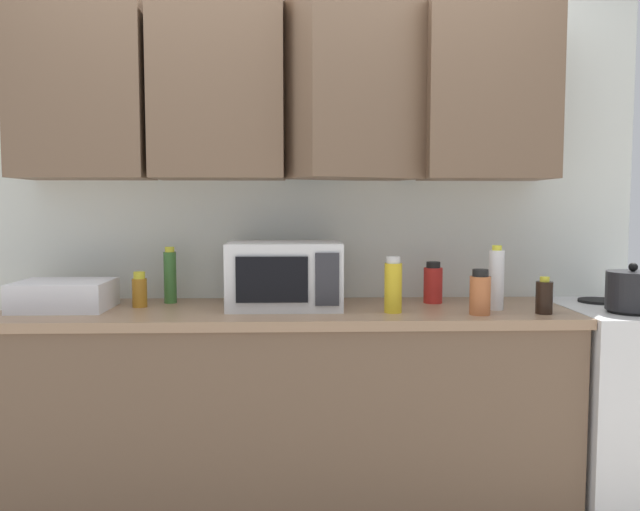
{
  "coord_description": "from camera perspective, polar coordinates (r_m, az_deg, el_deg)",
  "views": [
    {
      "loc": [
        0.05,
        -2.97,
        1.34
      ],
      "look_at": [
        0.14,
        -0.25,
        1.12
      ],
      "focal_mm": 35.64,
      "sensor_mm": 36.0,
      "label": 1
    }
  ],
  "objects": [
    {
      "name": "bottle_yellow_mustard",
      "position": [
        2.6,
        6.58,
        -2.72
      ],
      "size": [
        0.07,
        0.07,
        0.23
      ],
      "color": "gold",
      "rests_on": "counter_run"
    },
    {
      "name": "microwave",
      "position": [
        2.72,
        -3.16,
        -1.72
      ],
      "size": [
        0.48,
        0.37,
        0.28
      ],
      "color": "silver",
      "rests_on": "counter_run"
    },
    {
      "name": "bottle_spice_jar",
      "position": [
        2.61,
        14.17,
        -3.31
      ],
      "size": [
        0.08,
        0.08,
        0.18
      ],
      "color": "#BC6638",
      "rests_on": "counter_run"
    },
    {
      "name": "bottle_red_sauce",
      "position": [
        2.88,
        10.11,
        -2.5
      ],
      "size": [
        0.08,
        0.08,
        0.18
      ],
      "color": "red",
      "rests_on": "counter_run"
    },
    {
      "name": "bottle_green_oil",
      "position": [
        2.91,
        -13.31,
        -1.81
      ],
      "size": [
        0.06,
        0.06,
        0.25
      ],
      "color": "#386B2D",
      "rests_on": "counter_run"
    },
    {
      "name": "kettle",
      "position": [
        2.87,
        26.23,
        -2.84
      ],
      "size": [
        0.2,
        0.2,
        0.19
      ],
      "color": "black",
      "rests_on": "stove_range"
    },
    {
      "name": "bottle_soy_dark",
      "position": [
        2.71,
        19.48,
        -3.52
      ],
      "size": [
        0.07,
        0.07,
        0.15
      ],
      "color": "black",
      "rests_on": "counter_run"
    },
    {
      "name": "counter_run",
      "position": [
        2.81,
        -2.94,
        -13.8
      ],
      "size": [
        2.38,
        0.63,
        0.9
      ],
      "color": "brown",
      "rests_on": "ground_plane"
    },
    {
      "name": "wall_back_with_cabinets",
      "position": [
        2.91,
        -2.95,
        9.25
      ],
      "size": [
        3.25,
        0.53,
        2.6
      ],
      "color": "silver",
      "rests_on": "ground_plane"
    },
    {
      "name": "dish_rack",
      "position": [
        2.87,
        -21.98,
        -3.32
      ],
      "size": [
        0.38,
        0.3,
        0.12
      ],
      "primitive_type": "cube",
      "color": "silver",
      "rests_on": "counter_run"
    },
    {
      "name": "bottle_white_jar",
      "position": [
        2.75,
        15.55,
        -2.05
      ],
      "size": [
        0.06,
        0.06,
        0.27
      ],
      "color": "white",
      "rests_on": "counter_run"
    },
    {
      "name": "bottle_amber_vinegar",
      "position": [
        2.83,
        -15.89,
        -3.05
      ],
      "size": [
        0.06,
        0.06,
        0.15
      ],
      "color": "#AD701E",
      "rests_on": "counter_run"
    }
  ]
}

